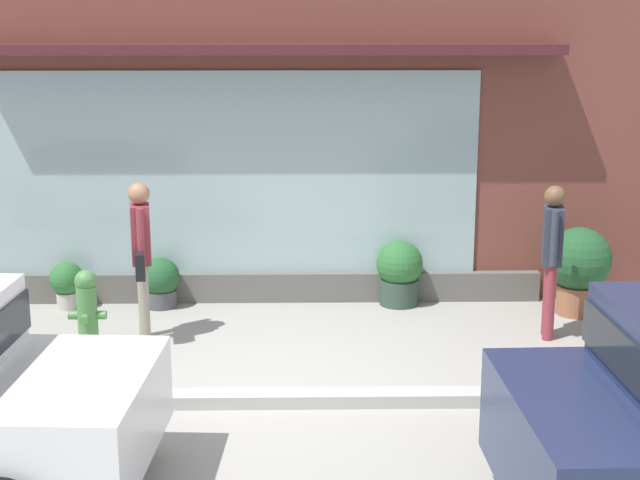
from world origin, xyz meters
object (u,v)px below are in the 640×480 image
object	(u,v)px
potted_plant_trailing_edge	(67,282)
potted_plant_window_left	(400,271)
potted_plant_low_front	(579,266)
potted_plant_window_right	(160,281)
pedestrian_passerby	(552,249)
pedestrian_with_handbag	(141,249)
fire_hydrant	(87,314)

from	to	relation	value
potted_plant_trailing_edge	potted_plant_window_left	bearing A→B (deg)	1.31
potted_plant_low_front	potted_plant_window_right	distance (m)	4.96
potted_plant_window_right	pedestrian_passerby	bearing A→B (deg)	-14.91
pedestrian_with_handbag	potted_plant_window_left	world-z (taller)	pedestrian_with_handbag
pedestrian_passerby	potted_plant_low_front	xyz separation A→B (m)	(0.55, 0.81, -0.40)
pedestrian_with_handbag	potted_plant_window_right	distance (m)	1.36
fire_hydrant	potted_plant_low_front	world-z (taller)	potted_plant_low_front
pedestrian_passerby	potted_plant_window_right	bearing A→B (deg)	-94.67
potted_plant_low_front	pedestrian_with_handbag	bearing A→B (deg)	-170.71
fire_hydrant	pedestrian_with_handbag	world-z (taller)	pedestrian_with_handbag
fire_hydrant	potted_plant_window_right	distance (m)	1.73
potted_plant_window_left	potted_plant_low_front	size ratio (longest dim) A/B	0.76
potted_plant_window_right	potted_plant_trailing_edge	bearing A→B (deg)	-177.66
fire_hydrant	pedestrian_passerby	bearing A→B (deg)	5.70
pedestrian_with_handbag	potted_plant_trailing_edge	bearing A→B (deg)	-145.49
potted_plant_window_left	potted_plant_low_front	world-z (taller)	potted_plant_low_front
potted_plant_window_left	potted_plant_window_right	distance (m)	2.89
potted_plant_window_left	potted_plant_window_right	world-z (taller)	potted_plant_window_left
potted_plant_low_front	potted_plant_window_right	size ratio (longest dim) A/B	1.72
fire_hydrant	potted_plant_window_right	xyz separation A→B (m)	(0.50, 1.66, -0.13)
pedestrian_passerby	fire_hydrant	bearing A→B (deg)	-74.07
fire_hydrant	pedestrian_with_handbag	size ratio (longest dim) A/B	0.53
potted_plant_window_left	potted_plant_trailing_edge	bearing A→B (deg)	-178.69
pedestrian_passerby	potted_plant_low_front	size ratio (longest dim) A/B	1.62
pedestrian_passerby	potted_plant_trailing_edge	xyz separation A→B (m)	(-5.50, 1.12, -0.67)
potted_plant_window_left	pedestrian_passerby	bearing A→B (deg)	-38.93
fire_hydrant	potted_plant_trailing_edge	size ratio (longest dim) A/B	1.60
pedestrian_passerby	potted_plant_low_front	bearing A→B (deg)	156.17
pedestrian_with_handbag	pedestrian_passerby	distance (m)	4.39
potted_plant_window_left	potted_plant_trailing_edge	xyz separation A→B (m)	(-3.99, -0.09, -0.10)
potted_plant_low_front	fire_hydrant	bearing A→B (deg)	-166.60
pedestrian_with_handbag	potted_plant_low_front	distance (m)	5.02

